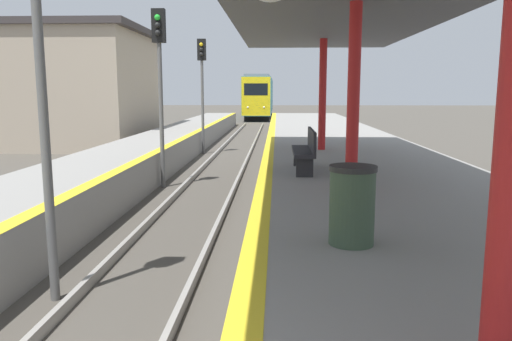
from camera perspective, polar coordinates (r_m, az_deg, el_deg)
train at (r=53.56m, az=0.41°, el=8.44°), size 2.62×18.59×4.27m
signal_near at (r=6.77m, az=-23.71°, el=14.34°), size 0.36×0.31×4.93m
signal_mid at (r=14.30m, az=-10.95°, el=11.72°), size 0.36×0.31×4.93m
signal_far at (r=21.99m, az=-6.19°, el=10.82°), size 0.36×0.31×4.93m
trash_bin at (r=5.80m, az=10.92°, el=-3.88°), size 0.54×0.54×0.91m
bench at (r=10.99m, az=5.74°, el=2.48°), size 0.44×1.92×0.92m
station_building at (r=28.40m, az=-26.23°, el=8.54°), size 14.01×7.80×5.82m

